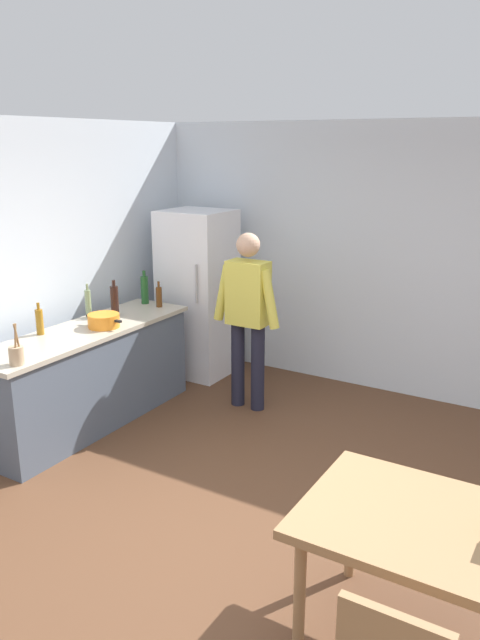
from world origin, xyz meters
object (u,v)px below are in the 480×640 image
object	(u,v)px
cooking_pot	(104,321)
bottle_vinegar_tall	(88,303)
person	(248,310)
bottle_wine_green	(145,290)
utensil_jar	(16,355)
bottle_beer_brown	(159,297)
bottle_oil_amber	(40,321)
bottle_wine_dark	(115,300)
dining_table	(448,541)
refrigerator	(198,294)

from	to	relation	value
cooking_pot	bottle_vinegar_tall	xyz separation A→B (m)	(-0.35, 0.17, 0.08)
person	bottle_wine_green	bearing A→B (deg)	-176.57
utensil_jar	bottle_beer_brown	xyz separation A→B (m)	(-0.13, 1.86, 0.03)
bottle_beer_brown	bottle_vinegar_tall	bearing A→B (deg)	-117.93
bottle_oil_amber	bottle_wine_dark	world-z (taller)	bottle_wine_dark
bottle_oil_amber	bottle_beer_brown	xyz separation A→B (m)	(0.30, 1.25, -0.01)
dining_table	cooking_pot	size ratio (longest dim) A/B	3.50
bottle_wine_green	person	bearing A→B (deg)	3.43
utensil_jar	bottle_beer_brown	world-z (taller)	utensil_jar
utensil_jar	bottle_vinegar_tall	bearing A→B (deg)	110.92
refrigerator	bottle_oil_amber	bearing A→B (deg)	-99.49
utensil_jar	dining_table	bearing A→B (deg)	-3.23
person	bottle_wine_dark	xyz separation A→B (m)	(-1.14, -0.56, 0.07)
dining_table	bottle_wine_dark	xyz separation A→B (m)	(-3.49, 1.59, 0.37)
cooking_pot	bottle_oil_amber	distance (m)	0.55
refrigerator	dining_table	distance (m)	4.27
dining_table	person	bearing A→B (deg)	137.59
person	dining_table	xyz separation A→B (m)	(2.35, -2.15, -0.31)
bottle_wine_dark	bottle_beer_brown	world-z (taller)	bottle_wine_dark
refrigerator	utensil_jar	xyz separation A→B (m)	(0.12, -2.52, 0.08)
person	bottle_beer_brown	world-z (taller)	person
dining_table	bottle_vinegar_tall	xyz separation A→B (m)	(-3.65, 1.41, 0.36)
bottle_wine_dark	dining_table	bearing A→B (deg)	-24.46
utensil_jar	bottle_wine_green	distance (m)	1.93
refrigerator	bottle_wine_dark	size ratio (longest dim) A/B	5.29
bottle_oil_amber	bottle_wine_green	world-z (taller)	bottle_wine_green
bottle_oil_amber	bottle_wine_green	size ratio (longest dim) A/B	0.82
bottle_wine_dark	bottle_vinegar_tall	world-z (taller)	bottle_wine_dark
refrigerator	bottle_beer_brown	distance (m)	0.67
bottle_vinegar_tall	bottle_beer_brown	size ratio (longest dim) A/B	1.23
utensil_jar	bottle_wine_dark	size ratio (longest dim) A/B	0.94
person	utensil_jar	bearing A→B (deg)	-112.95
cooking_pot	bottle_beer_brown	bearing A→B (deg)	90.98
person	bottle_wine_dark	size ratio (longest dim) A/B	5.00
person	cooking_pot	xyz separation A→B (m)	(-0.95, -0.91, -0.02)
refrigerator	bottle_wine_dark	distance (m)	1.14
refrigerator	bottle_wine_dark	world-z (taller)	refrigerator
bottle_oil_amber	bottle_wine_dark	size ratio (longest dim) A/B	0.82
cooking_pot	utensil_jar	xyz separation A→B (m)	(0.12, -1.05, 0.02)
refrigerator	bottle_vinegar_tall	distance (m)	1.35
person	bottle_oil_amber	world-z (taller)	person
bottle_vinegar_tall	bottle_wine_green	size ratio (longest dim) A/B	0.94
utensil_jar	bottle_oil_amber	world-z (taller)	utensil_jar
person	bottle_oil_amber	bearing A→B (deg)	-133.11
dining_table	bottle_wine_dark	bearing A→B (deg)	155.54
bottle_beer_brown	bottle_wine_green	xyz separation A→B (m)	(-0.21, 0.03, 0.04)
utensil_jar	bottle_wine_dark	xyz separation A→B (m)	(-0.30, 1.41, 0.07)
refrigerator	cooking_pot	distance (m)	1.47
bottle_oil_amber	bottle_wine_green	distance (m)	1.29
cooking_pot	bottle_wine_dark	xyz separation A→B (m)	(-0.19, 0.35, 0.09)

